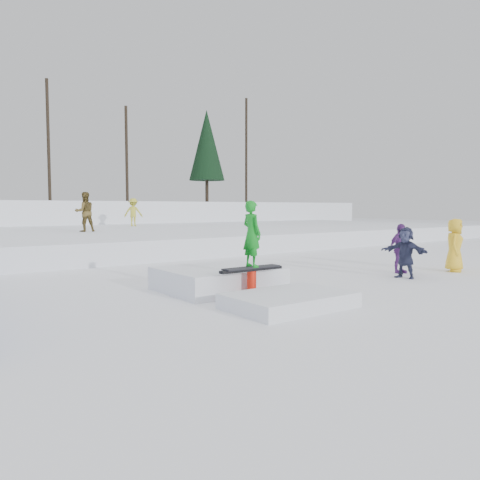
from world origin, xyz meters
TOP-DOWN VIEW (x-y plane):
  - ground at (0.00, 0.00)m, footprint 120.00×120.00m
  - snow_berm at (0.00, 30.00)m, footprint 60.00×14.00m
  - snow_midrise at (0.00, 16.00)m, footprint 50.00×18.00m
  - treeline at (6.18, 28.28)m, footprint 40.24×4.22m
  - walker_olive at (0.43, 14.38)m, footprint 0.96×0.77m
  - walker_ygreen at (4.99, 19.17)m, footprint 1.28×1.14m
  - spectator_purple at (5.22, 0.35)m, footprint 0.90×0.45m
  - spectator_yellow at (6.88, -0.44)m, footprint 0.94×0.80m
  - spectator_dark at (4.50, -0.33)m, footprint 0.63×1.38m
  - jib_rail_feature at (-0.74, 0.48)m, footprint 2.60×4.40m

SIDE VIEW (x-z plane):
  - ground at x=0.00m, z-range 0.00..0.00m
  - jib_rail_feature at x=-0.74m, z-range -0.75..1.36m
  - snow_midrise at x=0.00m, z-range 0.00..0.80m
  - spectator_dark at x=4.50m, z-range 0.00..1.43m
  - spectator_purple at x=5.22m, z-range 0.00..1.48m
  - spectator_yellow at x=6.88m, z-range 0.00..1.62m
  - snow_berm at x=0.00m, z-range 0.00..2.40m
  - walker_ygreen at x=4.99m, z-range 0.80..2.52m
  - walker_olive at x=0.43m, z-range 0.80..2.70m
  - treeline at x=6.18m, z-range 2.20..12.70m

